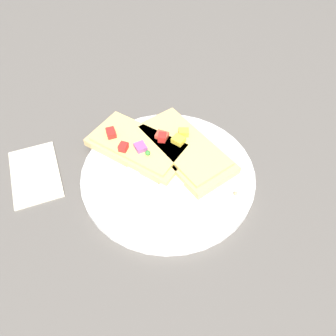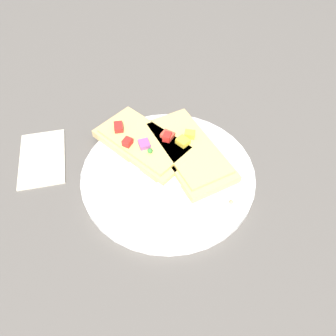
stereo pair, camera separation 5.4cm
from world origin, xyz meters
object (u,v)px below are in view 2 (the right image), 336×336
object	(u,v)px
fork	(165,184)
napkin	(42,157)
plate	(168,174)
pizza_slice_corner	(144,142)
pizza_slice_main	(188,150)
knife	(131,167)

from	to	relation	value
fork	napkin	xyz separation A→B (m)	(0.11, 0.20, -0.01)
fork	napkin	distance (m)	0.23
plate	fork	xyz separation A→B (m)	(-0.03, 0.01, 0.01)
fork	pizza_slice_corner	world-z (taller)	pizza_slice_corner
fork	pizza_slice_main	xyz separation A→B (m)	(0.06, -0.05, 0.01)
knife	pizza_slice_corner	world-z (taller)	pizza_slice_corner
napkin	plate	bearing A→B (deg)	-112.39
fork	pizza_slice_main	distance (m)	0.08
plate	pizza_slice_main	distance (m)	0.06
pizza_slice_corner	fork	bearing A→B (deg)	-24.63
pizza_slice_main	napkin	bearing A→B (deg)	62.81
plate	pizza_slice_corner	xyz separation A→B (m)	(0.07, 0.03, 0.02)
knife	napkin	world-z (taller)	knife
pizza_slice_main	pizza_slice_corner	bearing A→B (deg)	49.56
napkin	pizza_slice_main	bearing A→B (deg)	-101.96
plate	napkin	bearing A→B (deg)	67.61
fork	pizza_slice_corner	size ratio (longest dim) A/B	1.13
knife	pizza_slice_corner	xyz separation A→B (m)	(0.05, -0.03, 0.01)
fork	knife	world-z (taller)	knife
knife	pizza_slice_main	bearing A→B (deg)	0.13
knife	fork	bearing A→B (deg)	-51.28
plate	fork	distance (m)	0.03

